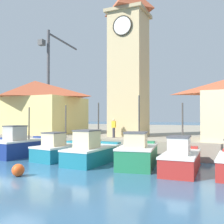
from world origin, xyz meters
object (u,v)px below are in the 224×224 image
at_px(fishing_boat_center, 60,150).
at_px(fishing_boat_mid_right, 93,152).
at_px(fishing_boat_mid_left, 23,146).
at_px(clock_tower, 129,56).
at_px(port_crane_near, 49,89).
at_px(fishing_boat_right_inner, 138,154).
at_px(fishing_boat_right_outer, 181,159).
at_px(mooring_buoy, 18,170).
at_px(dock_worker_near_tower, 114,128).
at_px(warehouse_left, 35,106).

height_order(fishing_boat_center, fishing_boat_mid_right, fishing_boat_mid_right).
xyz_separation_m(fishing_boat_mid_left, clock_tower, (6.14, 7.08, 7.90)).
bearing_deg(port_crane_near, fishing_boat_right_inner, -42.71).
bearing_deg(fishing_boat_right_inner, fishing_boat_mid_left, 177.95).
bearing_deg(fishing_boat_mid_right, fishing_boat_right_outer, -3.07).
height_order(clock_tower, mooring_buoy, clock_tower).
xyz_separation_m(fishing_boat_right_outer, dock_worker_near_tower, (-6.56, 5.29, 1.46)).
distance_m(clock_tower, port_crane_near, 26.61).
xyz_separation_m(fishing_boat_right_inner, fishing_boat_right_outer, (2.66, -0.20, -0.10)).
distance_m(fishing_boat_mid_right, port_crane_near, 32.46).
bearing_deg(fishing_boat_right_outer, warehouse_left, 155.19).
distance_m(fishing_boat_mid_left, port_crane_near, 28.38).
xyz_separation_m(fishing_boat_right_inner, dock_worker_near_tower, (-3.90, 5.10, 1.37)).
height_order(fishing_boat_mid_left, clock_tower, clock_tower).
xyz_separation_m(clock_tower, mooring_buoy, (-1.36, -12.43, -8.41)).
bearing_deg(dock_worker_near_tower, fishing_boat_center, -113.89).
xyz_separation_m(fishing_boat_right_inner, clock_tower, (-3.41, 7.42, 7.95)).
bearing_deg(fishing_boat_right_inner, dock_worker_near_tower, 127.44).
xyz_separation_m(fishing_boat_center, fishing_boat_mid_right, (2.82, -0.23, 0.05)).
height_order(fishing_boat_center, port_crane_near, port_crane_near).
height_order(fishing_boat_right_outer, warehouse_left, warehouse_left).
height_order(clock_tower, port_crane_near, port_crane_near).
relative_size(fishing_boat_mid_right, mooring_buoy, 8.02).
bearing_deg(fishing_boat_center, clock_tower, 69.89).
bearing_deg(fishing_boat_mid_right, dock_worker_near_tower, 98.19).
xyz_separation_m(fishing_boat_center, mooring_buoy, (1.23, -5.36, -0.36)).
bearing_deg(port_crane_near, fishing_boat_mid_left, -55.84).
height_order(warehouse_left, port_crane_near, port_crane_near).
distance_m(fishing_boat_center, clock_tower, 11.03).
xyz_separation_m(fishing_boat_center, port_crane_near, (-18.95, 22.69, 7.42)).
distance_m(fishing_boat_mid_left, warehouse_left, 10.01).
bearing_deg(clock_tower, fishing_boat_mid_right, -88.21).
relative_size(fishing_boat_right_inner, port_crane_near, 0.25).
bearing_deg(fishing_boat_mid_right, port_crane_near, 133.52).
height_order(warehouse_left, dock_worker_near_tower, warehouse_left).
distance_m(fishing_boat_right_outer, port_crane_near, 36.84).
bearing_deg(fishing_boat_center, warehouse_left, 139.76).
bearing_deg(fishing_boat_mid_left, fishing_boat_right_inner, -2.05).
bearing_deg(port_crane_near, clock_tower, -35.94).
bearing_deg(mooring_buoy, fishing_boat_center, 102.95).
distance_m(fishing_boat_right_outer, clock_tower, 12.63).
bearing_deg(warehouse_left, fishing_boat_right_outer, -24.81).
xyz_separation_m(fishing_boat_center, fishing_boat_right_outer, (8.66, -0.54, 0.01)).
bearing_deg(fishing_boat_center, fishing_boat_right_outer, -3.59).
xyz_separation_m(fishing_boat_mid_left, port_crane_near, (-15.40, 22.70, 7.27)).
distance_m(fishing_boat_mid_left, mooring_buoy, 7.20).
relative_size(fishing_boat_center, mooring_buoy, 6.75).
bearing_deg(dock_worker_near_tower, port_crane_near, 139.56).
bearing_deg(fishing_boat_right_outer, fishing_boat_mid_left, 177.48).
relative_size(warehouse_left, mooring_buoy, 16.20).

